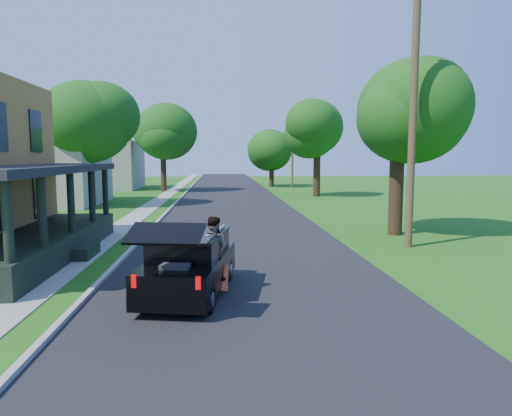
{
  "coord_description": "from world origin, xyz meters",
  "views": [
    {
      "loc": [
        -0.79,
        -9.64,
        3.42
      ],
      "look_at": [
        0.2,
        3.0,
        1.98
      ],
      "focal_mm": 32.0,
      "sensor_mm": 36.0,
      "label": 1
    }
  ],
  "objects": [
    {
      "name": "utility_pole_near",
      "position": [
        6.31,
        6.91,
        5.52
      ],
      "size": [
        1.71,
        0.58,
        10.72
      ],
      "rotation": [
        0.0,
        0.0,
        0.27
      ],
      "color": "#3F2B1D",
      "rests_on": "ground"
    },
    {
      "name": "utility_pole_far",
      "position": [
        7.0,
        39.58,
        3.97
      ],
      "size": [
        1.45,
        0.43,
        7.68
      ],
      "rotation": [
        0.0,
        0.0,
        -0.22
      ],
      "color": "#3F2B1D",
      "rests_on": "ground"
    },
    {
      "name": "neighbor_house_far",
      "position": [
        -13.5,
        40.0,
        4.19
      ],
      "size": [
        12.78,
        12.78,
        8.3
      ],
      "color": "#A6A093",
      "rests_on": "ground"
    },
    {
      "name": "tree_right_mid",
      "position": [
        7.43,
        29.09,
        6.01
      ],
      "size": [
        5.71,
        5.59,
        8.97
      ],
      "rotation": [
        0.0,
        0.0,
        -0.04
      ],
      "color": "black",
      "rests_on": "ground"
    },
    {
      "name": "neighbor_house_mid",
      "position": [
        -13.5,
        24.0,
        4.19
      ],
      "size": [
        12.78,
        12.78,
        8.3
      ],
      "color": "#A6A093",
      "rests_on": "ground"
    },
    {
      "name": "tree_left_mid",
      "position": [
        -9.73,
        22.46,
        5.88
      ],
      "size": [
        7.53,
        7.31,
        9.14
      ],
      "rotation": [
        0.0,
        0.0,
        0.32
      ],
      "color": "black",
      "rests_on": "ground"
    },
    {
      "name": "skateboarder",
      "position": [
        -1.0,
        1.5,
        1.16
      ],
      "size": [
        0.85,
        0.71,
        1.59
      ],
      "rotation": [
        0.0,
        0.0,
        3.0
      ],
      "color": "black",
      "rests_on": "ground"
    },
    {
      "name": "tree_right_near",
      "position": [
        6.79,
        9.67,
        5.27
      ],
      "size": [
        5.73,
        5.32,
        7.86
      ],
      "rotation": [
        0.0,
        0.0,
        0.17
      ],
      "color": "black",
      "rests_on": "ground"
    },
    {
      "name": "tree_left_far",
      "position": [
        -6.37,
        35.62,
        5.9
      ],
      "size": [
        6.59,
        6.69,
        8.99
      ],
      "rotation": [
        0.0,
        0.0,
        -0.23
      ],
      "color": "black",
      "rests_on": "ground"
    },
    {
      "name": "ground",
      "position": [
        0.0,
        0.0,
        0.0
      ],
      "size": [
        140.0,
        140.0,
        0.0
      ],
      "primitive_type": "plane",
      "color": "#245511",
      "rests_on": "ground"
    },
    {
      "name": "black_suv",
      "position": [
        -1.57,
        1.5,
        0.78
      ],
      "size": [
        2.35,
        4.58,
        2.04
      ],
      "rotation": [
        0.0,
        0.0,
        -0.17
      ],
      "color": "black",
      "rests_on": "ground"
    },
    {
      "name": "tree_right_far",
      "position": [
        4.97,
        41.94,
        4.96
      ],
      "size": [
        5.66,
        5.71,
        7.68
      ],
      "rotation": [
        0.0,
        0.0,
        -0.17
      ],
      "color": "black",
      "rests_on": "ground"
    },
    {
      "name": "sidewalk",
      "position": [
        -5.6,
        20.0,
        0.0
      ],
      "size": [
        1.3,
        120.0,
        0.03
      ],
      "primitive_type": "cube",
      "color": "#979890",
      "rests_on": "ground"
    },
    {
      "name": "street",
      "position": [
        0.0,
        20.0,
        0.0
      ],
      "size": [
        8.0,
        120.0,
        0.02
      ],
      "primitive_type": "cube",
      "color": "black",
      "rests_on": "ground"
    },
    {
      "name": "curb",
      "position": [
        -4.05,
        20.0,
        0.0
      ],
      "size": [
        0.15,
        120.0,
        0.12
      ],
      "primitive_type": "cube",
      "color": "gray",
      "rests_on": "ground"
    },
    {
      "name": "skateboard",
      "position": [
        -0.72,
        1.38,
        0.41
      ],
      "size": [
        0.24,
        0.59,
        0.55
      ],
      "rotation": [
        0.0,
        0.0,
        0.07
      ],
      "color": "#9D2F0D",
      "rests_on": "ground"
    }
  ]
}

